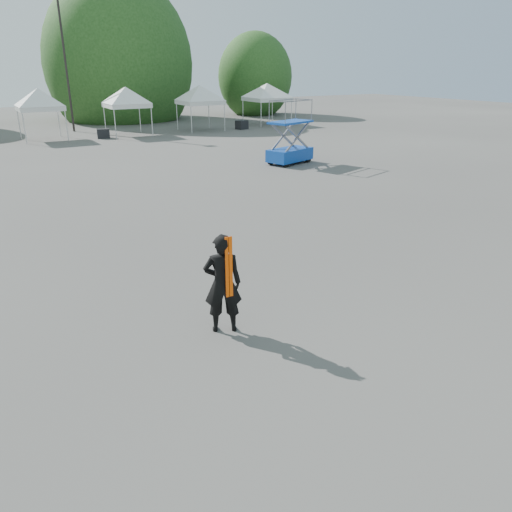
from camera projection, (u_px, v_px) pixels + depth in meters
ground at (252, 297)px, 10.88m from camera, size 120.00×120.00×0.00m
light_pole_east at (64, 53)px, 36.01m from camera, size 0.60×0.25×9.80m
tree_mid_e at (119, 64)px, 44.73m from camera, size 5.12×5.12×7.79m
tree_far_e at (255, 77)px, 49.77m from camera, size 3.84×3.84×5.84m
tent_e at (38, 92)px, 32.46m from camera, size 3.92×3.92×3.88m
tent_f at (125, 91)px, 34.71m from camera, size 3.96×3.96×3.88m
tent_g at (199, 89)px, 37.49m from camera, size 4.15×4.15×3.88m
tent_h at (267, 87)px, 41.08m from camera, size 4.46×4.46×3.88m
man at (223, 284)px, 9.17m from camera, size 0.83×0.71×1.92m
scissor_lift at (290, 132)px, 25.03m from camera, size 2.67×1.87×3.12m
crate_mid at (103, 134)px, 34.29m from camera, size 0.93×0.79×0.64m
crate_east at (242, 125)px, 39.19m from camera, size 1.01×0.89×0.67m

